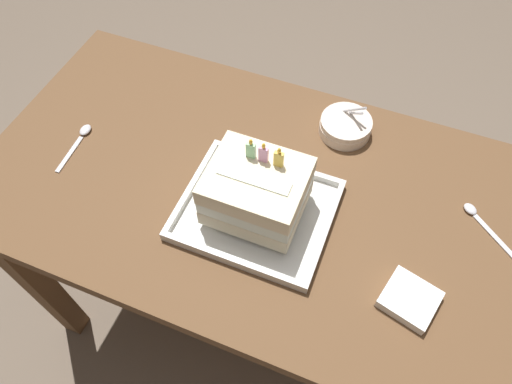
% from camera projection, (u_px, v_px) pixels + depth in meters
% --- Properties ---
extents(ground_plane, '(8.00, 8.00, 0.00)m').
position_uv_depth(ground_plane, '(256.00, 310.00, 1.64)').
color(ground_plane, '#6B5B4C').
extents(dining_table, '(1.22, 0.66, 0.75)m').
position_uv_depth(dining_table, '(256.00, 216.00, 1.11)').
color(dining_table, brown).
rests_on(dining_table, ground_plane).
extents(foil_tray, '(0.31, 0.26, 0.02)m').
position_uv_depth(foil_tray, '(256.00, 211.00, 0.97)').
color(foil_tray, silver).
rests_on(foil_tray, dining_table).
extents(birthday_cake, '(0.19, 0.16, 0.16)m').
position_uv_depth(birthday_cake, '(256.00, 191.00, 0.91)').
color(birthday_cake, beige).
rests_on(birthday_cake, foil_tray).
extents(bowl_stack, '(0.12, 0.12, 0.09)m').
position_uv_depth(bowl_stack, '(345.00, 126.00, 1.08)').
color(bowl_stack, silver).
rests_on(bowl_stack, dining_table).
extents(serving_spoon_near_tray, '(0.03, 0.14, 0.01)m').
position_uv_depth(serving_spoon_near_tray, '(81.00, 137.00, 1.08)').
color(serving_spoon_near_tray, silver).
rests_on(serving_spoon_near_tray, dining_table).
extents(serving_spoon_by_bowls, '(0.13, 0.11, 0.01)m').
position_uv_depth(serving_spoon_by_bowls, '(479.00, 219.00, 0.96)').
color(serving_spoon_by_bowls, silver).
rests_on(serving_spoon_by_bowls, dining_table).
extents(napkin_pile, '(0.11, 0.11, 0.02)m').
position_uv_depth(napkin_pile, '(410.00, 299.00, 0.86)').
color(napkin_pile, white).
rests_on(napkin_pile, dining_table).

